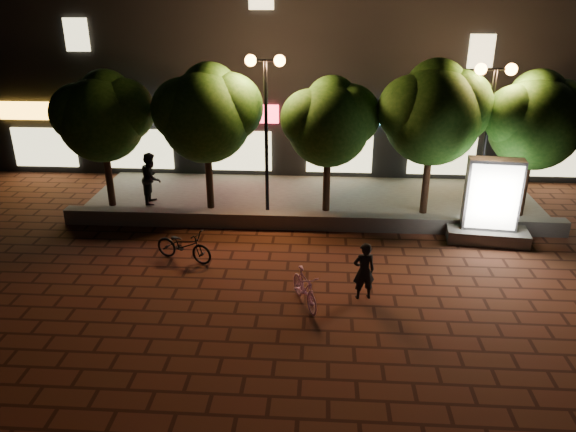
# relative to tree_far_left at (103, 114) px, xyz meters

# --- Properties ---
(ground) EXTENTS (80.00, 80.00, 0.00)m
(ground) POSITION_rel_tree_far_left_xyz_m (6.95, -5.46, -3.29)
(ground) COLOR #512619
(ground) RESTS_ON ground
(retaining_wall) EXTENTS (16.00, 0.45, 0.50)m
(retaining_wall) POSITION_rel_tree_far_left_xyz_m (6.95, -1.46, -3.04)
(retaining_wall) COLOR slate
(retaining_wall) RESTS_ON ground
(sidewalk) EXTENTS (16.00, 5.00, 0.08)m
(sidewalk) POSITION_rel_tree_far_left_xyz_m (6.95, 1.04, -3.25)
(sidewalk) COLOR slate
(sidewalk) RESTS_ON ground
(building_block) EXTENTS (28.00, 8.12, 11.30)m
(building_block) POSITION_rel_tree_far_left_xyz_m (6.94, 7.53, 1.70)
(building_block) COLOR black
(building_block) RESTS_ON ground
(tree_far_left) EXTENTS (3.36, 2.80, 4.63)m
(tree_far_left) POSITION_rel_tree_far_left_xyz_m (0.00, 0.00, 0.00)
(tree_far_left) COLOR #311C13
(tree_far_left) RESTS_ON sidewalk
(tree_left) EXTENTS (3.60, 3.00, 4.89)m
(tree_left) POSITION_rel_tree_far_left_xyz_m (3.50, 0.00, 0.15)
(tree_left) COLOR #311C13
(tree_left) RESTS_ON sidewalk
(tree_mid) EXTENTS (3.24, 2.70, 4.50)m
(tree_mid) POSITION_rel_tree_far_left_xyz_m (7.50, -0.00, -0.08)
(tree_mid) COLOR #311C13
(tree_mid) RESTS_ON sidewalk
(tree_right) EXTENTS (3.72, 3.10, 5.07)m
(tree_right) POSITION_rel_tree_far_left_xyz_m (10.80, 0.00, 0.27)
(tree_right) COLOR #311C13
(tree_right) RESTS_ON sidewalk
(tree_far_right) EXTENTS (3.48, 2.90, 4.76)m
(tree_far_right) POSITION_rel_tree_far_left_xyz_m (14.00, 0.00, 0.08)
(tree_far_right) COLOR #311C13
(tree_far_right) RESTS_ON sidewalk
(street_lamp_left) EXTENTS (1.26, 0.36, 5.18)m
(street_lamp_left) POSITION_rel_tree_far_left_xyz_m (5.45, -0.26, 0.74)
(street_lamp_left) COLOR black
(street_lamp_left) RESTS_ON sidewalk
(street_lamp_right) EXTENTS (1.26, 0.36, 4.98)m
(street_lamp_right) POSITION_rel_tree_far_left_xyz_m (12.45, -0.26, 0.60)
(street_lamp_right) COLOR black
(street_lamp_right) RESTS_ON sidewalk
(ad_kiosk) EXTENTS (2.50, 1.44, 2.58)m
(ad_kiosk) POSITION_rel_tree_far_left_xyz_m (12.35, -1.96, -2.25)
(ad_kiosk) COLOR slate
(ad_kiosk) RESTS_ON ground
(scooter_pink) EXTENTS (1.00, 1.59, 0.92)m
(scooter_pink) POSITION_rel_tree_far_left_xyz_m (6.94, -6.06, -2.83)
(scooter_pink) COLOR #EC95D0
(scooter_pink) RESTS_ON ground
(rider) EXTENTS (0.62, 0.48, 1.51)m
(rider) POSITION_rel_tree_far_left_xyz_m (8.37, -5.63, -2.54)
(rider) COLOR black
(rider) RESTS_ON ground
(scooter_parked) EXTENTS (1.87, 1.17, 0.93)m
(scooter_parked) POSITION_rel_tree_far_left_xyz_m (3.45, -3.91, -2.83)
(scooter_parked) COLOR black
(scooter_parked) RESTS_ON ground
(pedestrian) EXTENTS (0.76, 0.94, 1.82)m
(pedestrian) POSITION_rel_tree_far_left_xyz_m (1.33, 0.27, -2.30)
(pedestrian) COLOR black
(pedestrian) RESTS_ON sidewalk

